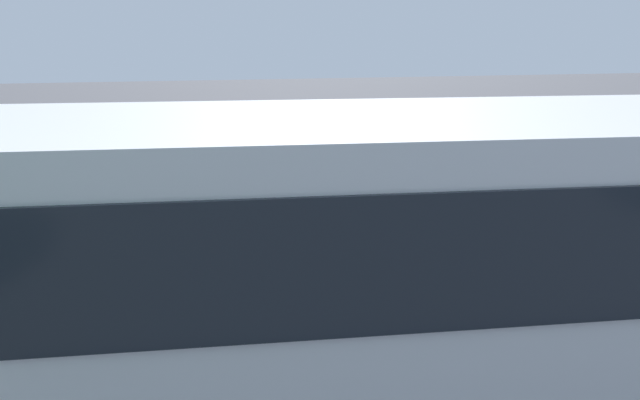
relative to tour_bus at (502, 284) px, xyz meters
The scene contains 13 objects.
ground_plane 5.71m from the tour_bus, 77.34° to the right, with size 80.00×80.00×0.00m, color #424247.
tour_bus is the anchor object (origin of this frame).
spectator_far_left 3.47m from the tour_bus, 129.55° to the right, with size 0.57×0.32×1.75m.
spectator_left 2.95m from the tour_bus, 113.37° to the right, with size 0.57×0.39×1.77m.
spectator_centre 2.88m from the tour_bus, 91.22° to the right, with size 0.58×0.36×1.71m.
spectator_right 3.12m from the tour_bus, 70.68° to the right, with size 0.57×0.38×1.81m.
parked_motorcycle_silver 2.68m from the tour_bus, 60.40° to the right, with size 2.02×0.73×0.99m.
stunt_motorcycle 8.28m from the tour_bus, 68.79° to the right, with size 1.98×0.95×1.61m.
traffic_cone 7.75m from the tour_bus, 85.90° to the right, with size 0.34×0.34×0.63m.
bay_line_a 8.12m from the tour_bus, 118.27° to the right, with size 0.25×3.85×0.01m.
bay_line_b 7.23m from the tour_bus, 96.45° to the right, with size 0.26×4.20×0.01m.
bay_line_c 7.51m from the tour_bus, 72.69° to the right, with size 0.29×4.80×0.01m.
bay_line_d 8.85m from the tour_bus, 53.63° to the right, with size 0.28×4.60×0.01m.
Camera 1 is at (1.55, 10.06, 3.94)m, focal length 33.63 mm.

